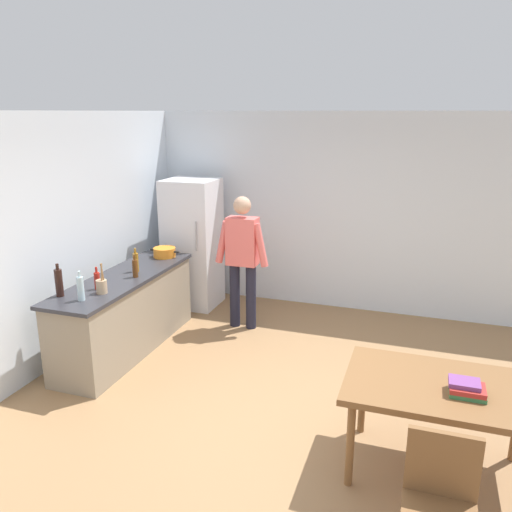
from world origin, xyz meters
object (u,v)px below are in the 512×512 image
(chair, at_px, (440,500))
(utensil_jar, at_px, (102,286))
(dining_table, at_px, (441,394))
(bottle_wine_dark, at_px, (59,282))
(person, at_px, (242,254))
(bottle_beer_brown, at_px, (135,268))
(book_stack, at_px, (467,389))
(refrigerator, at_px, (193,243))
(cooking_pot, at_px, (165,252))
(bottle_water_clear, at_px, (81,288))
(bottle_oil_amber, at_px, (136,262))
(bottle_sauce_red, at_px, (97,280))

(chair, xyz_separation_m, utensil_jar, (-3.29, 1.51, 0.44))
(dining_table, xyz_separation_m, bottle_wine_dark, (-3.64, 0.33, 0.37))
(person, bearing_deg, utensil_jar, -120.36)
(bottle_beer_brown, bearing_deg, bottle_wine_dark, -116.57)
(bottle_wine_dark, xyz_separation_m, book_stack, (3.80, -0.42, -0.25))
(refrigerator, relative_size, utensil_jar, 5.62)
(utensil_jar, distance_m, bottle_beer_brown, 0.57)
(cooking_pot, xyz_separation_m, book_stack, (3.50, -2.05, -0.16))
(bottle_wine_dark, xyz_separation_m, bottle_beer_brown, (0.39, 0.78, -0.04))
(bottle_water_clear, bearing_deg, person, 61.27)
(refrigerator, distance_m, dining_table, 4.27)
(bottle_beer_brown, bearing_deg, dining_table, -18.90)
(bottle_oil_amber, bearing_deg, bottle_beer_brown, -60.88)
(chair, distance_m, bottle_oil_amber, 4.07)
(chair, bearing_deg, bottle_oil_amber, 146.24)
(chair, bearing_deg, refrigerator, 132.28)
(bottle_sauce_red, bearing_deg, person, 55.03)
(bottle_beer_brown, bearing_deg, bottle_water_clear, -97.82)
(utensil_jar, distance_m, bottle_water_clear, 0.25)
(cooking_pot, xyz_separation_m, bottle_beer_brown, (0.09, -0.85, 0.05))
(chair, bearing_deg, book_stack, 79.97)
(cooking_pot, bearing_deg, dining_table, -30.42)
(refrigerator, distance_m, bottle_water_clear, 2.40)
(book_stack, bearing_deg, bottle_oil_amber, 158.48)
(chair, xyz_separation_m, bottle_wine_dark, (-3.64, 1.30, 0.51))
(chair, relative_size, bottle_water_clear, 3.03)
(bottle_oil_amber, bearing_deg, utensil_jar, -85.35)
(person, height_order, bottle_wine_dark, person)
(chair, height_order, bottle_wine_dark, bottle_wine_dark)
(refrigerator, bearing_deg, bottle_beer_brown, -88.15)
(utensil_jar, bearing_deg, bottle_oil_amber, 94.65)
(chair, distance_m, book_stack, 0.93)
(refrigerator, height_order, cooking_pot, refrigerator)
(book_stack, bearing_deg, chair, -100.33)
(bottle_beer_brown, bearing_deg, person, 49.02)
(refrigerator, relative_size, dining_table, 1.29)
(cooking_pot, bearing_deg, book_stack, -30.34)
(bottle_sauce_red, bearing_deg, chair, -25.18)
(refrigerator, height_order, dining_table, refrigerator)
(chair, bearing_deg, utensil_jar, 155.66)
(utensil_jar, relative_size, bottle_water_clear, 1.07)
(bottle_beer_brown, bearing_deg, bottle_oil_amber, 119.12)
(refrigerator, xyz_separation_m, bottle_wine_dark, (-0.34, -2.37, 0.15))
(chair, distance_m, bottle_water_clear, 3.63)
(bottle_oil_amber, height_order, bottle_sauce_red, bottle_oil_amber)
(person, height_order, cooking_pot, person)
(dining_table, bearing_deg, bottle_oil_amber, 158.84)
(bottle_oil_amber, distance_m, bottle_sauce_red, 0.67)
(refrigerator, distance_m, cooking_pot, 0.74)
(dining_table, xyz_separation_m, chair, (-0.00, -0.97, -0.14))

